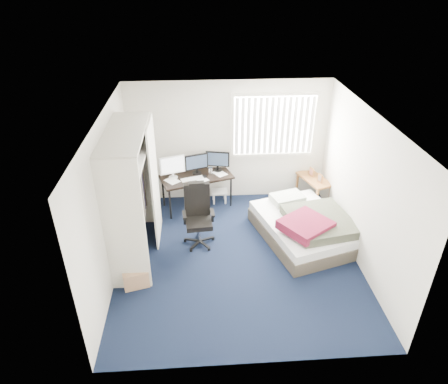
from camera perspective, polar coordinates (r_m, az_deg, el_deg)
ground at (r=6.95m, az=1.93°, el=-9.27°), size 4.20×4.20×0.00m
room_shell at (r=6.10m, az=2.17°, el=1.77°), size 4.20×4.20×4.20m
window_assembly at (r=8.04m, az=7.17°, el=9.41°), size 1.72×0.09×1.32m
closet at (r=6.47m, az=-12.99°, el=1.13°), size 0.64×1.84×2.22m
desk at (r=7.99m, az=-4.01°, el=2.61°), size 1.53×1.06×1.15m
office_chair at (r=7.07m, az=-3.68°, el=-4.12°), size 0.58×0.58×1.14m
footstool at (r=8.34m, az=-0.67°, el=-0.19°), size 0.33×0.26×0.27m
nightstand at (r=8.42m, az=12.76°, el=1.52°), size 0.64×0.89×0.73m
bed at (r=7.36m, az=11.57°, el=-4.81°), size 1.86×2.17×0.62m
pine_box at (r=6.49m, az=-12.52°, el=-11.76°), size 0.45×0.38×0.29m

